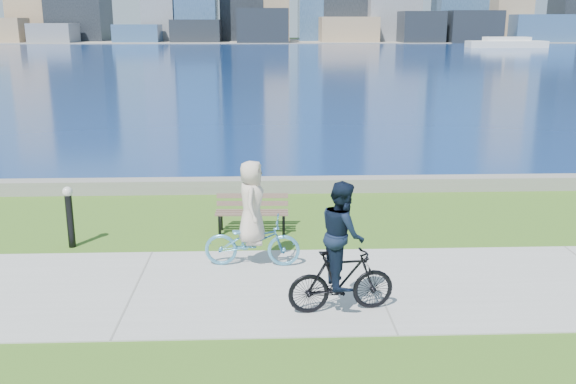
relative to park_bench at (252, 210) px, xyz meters
name	(u,v)px	position (x,y,z in m)	size (l,w,h in m)	color
ground	(376,286)	(2.11, -2.98, -0.48)	(320.00, 320.00, 0.00)	#365E18
concrete_path	(376,286)	(2.11, -2.98, -0.47)	(80.00, 3.50, 0.02)	#A2A19D
seawall	(335,184)	(2.11, 3.22, -0.30)	(90.00, 0.50, 0.35)	slate
bay_water	(277,56)	(2.11, 69.02, -0.47)	(320.00, 131.00, 0.01)	navy
far_shore	(271,41)	(2.11, 127.02, -0.42)	(320.00, 30.00, 0.12)	gray
ferry_far	(506,43)	(39.87, 92.22, 0.23)	(12.58, 3.60, 1.71)	silver
park_bench	(252,210)	(0.00, 0.00, 0.00)	(1.52, 0.57, 0.78)	black
bollard_lamp	(69,213)	(-3.51, -0.82, 0.22)	(0.20, 0.20, 1.22)	black
cyclist_woman	(252,227)	(0.03, -1.97, 0.26)	(0.71, 1.75, 1.92)	#519EC6
cyclist_man	(342,258)	(1.39, -3.92, 0.40)	(0.69, 1.67, 2.03)	black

